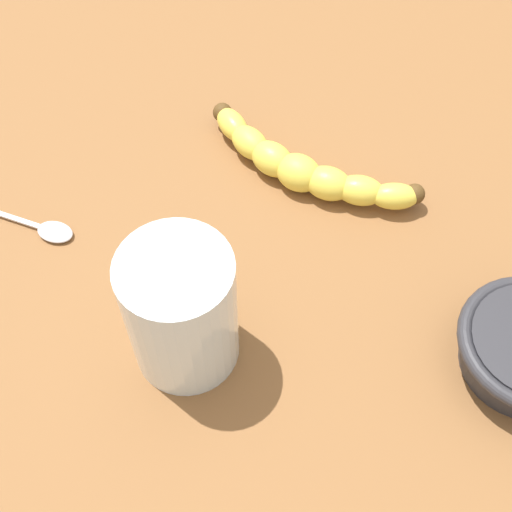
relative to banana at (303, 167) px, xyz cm
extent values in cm
cube|color=brown|center=(-7.21, 5.71, -3.36)|extent=(120.00, 120.00, 3.00)
ellipsoid|color=#E7D049|center=(8.31, 3.90, 0.00)|extent=(4.95, 3.02, 2.60)
ellipsoid|color=#E7D049|center=(5.21, 3.35, 0.00)|extent=(5.33, 4.08, 2.98)
ellipsoid|color=#E7D049|center=(2.24, 2.31, 0.00)|extent=(5.69, 4.99, 3.35)
ellipsoid|color=#E7D049|center=(-0.52, 0.79, 0.00)|extent=(6.00, 5.72, 3.72)
ellipsoid|color=#E7D049|center=(-2.99, -1.17, 0.00)|extent=(5.74, 5.68, 3.35)
ellipsoid|color=#E7D049|center=(-5.11, -3.50, 0.00)|extent=(5.24, 5.57, 2.98)
ellipsoid|color=#E7D049|center=(-6.82, -6.15, 0.00)|extent=(4.52, 5.40, 2.60)
sphere|color=#513819|center=(10.43, 4.09, 0.00)|extent=(2.05, 2.05, 2.05)
sphere|color=#513819|center=(-7.82, -8.03, 0.00)|extent=(2.05, 2.05, 2.05)
cylinder|color=silver|center=(-12.51, 17.81, 4.47)|extent=(8.90, 8.90, 12.65)
cylinder|color=#9FD388|center=(-12.51, 17.81, 3.53)|extent=(8.40, 8.40, 10.27)
ellipsoid|color=silver|center=(4.15, 24.55, -1.46)|extent=(4.27, 4.21, 0.80)
cube|color=silver|center=(7.91, 28.08, -1.46)|extent=(6.54, 6.18, 0.25)
camera|label=1|loc=(-38.69, 24.00, 51.00)|focal=47.72mm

